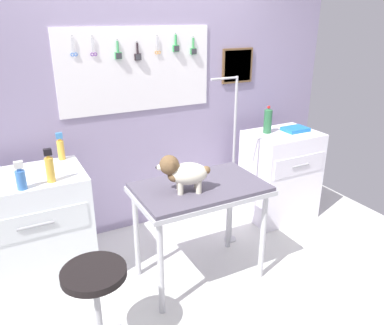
{
  "coord_description": "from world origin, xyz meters",
  "views": [
    {
      "loc": [
        -1.24,
        -2.0,
        1.99
      ],
      "look_at": [
        -0.07,
        0.25,
        1.0
      ],
      "focal_mm": 35.71,
      "sensor_mm": 36.0,
      "label": 1
    }
  ],
  "objects_px": {
    "dog": "(183,172)",
    "spray_bottle_tall": "(50,168)",
    "cabinet_right": "(280,175)",
    "counter_left": "(35,231)",
    "grooming_arm": "(232,170)",
    "stool": "(95,285)",
    "grooming_table": "(200,196)",
    "soda_bottle": "(268,121)"
  },
  "relations": [
    {
      "from": "grooming_table",
      "to": "soda_bottle",
      "type": "relative_size",
      "value": 3.7
    },
    {
      "from": "dog",
      "to": "spray_bottle_tall",
      "type": "relative_size",
      "value": 1.58
    },
    {
      "from": "cabinet_right",
      "to": "stool",
      "type": "relative_size",
      "value": 1.44
    },
    {
      "from": "counter_left",
      "to": "cabinet_right",
      "type": "relative_size",
      "value": 1.01
    },
    {
      "from": "dog",
      "to": "spray_bottle_tall",
      "type": "bearing_deg",
      "value": 156.36
    },
    {
      "from": "grooming_arm",
      "to": "dog",
      "type": "relative_size",
      "value": 4.03
    },
    {
      "from": "dog",
      "to": "cabinet_right",
      "type": "relative_size",
      "value": 0.42
    },
    {
      "from": "counter_left",
      "to": "cabinet_right",
      "type": "distance_m",
      "value": 2.36
    },
    {
      "from": "soda_bottle",
      "to": "grooming_arm",
      "type": "bearing_deg",
      "value": -154.97
    },
    {
      "from": "cabinet_right",
      "to": "soda_bottle",
      "type": "relative_size",
      "value": 3.4
    },
    {
      "from": "dog",
      "to": "grooming_arm",
      "type": "bearing_deg",
      "value": 28.55
    },
    {
      "from": "counter_left",
      "to": "spray_bottle_tall",
      "type": "relative_size",
      "value": 3.79
    },
    {
      "from": "dog",
      "to": "stool",
      "type": "distance_m",
      "value": 0.93
    },
    {
      "from": "cabinet_right",
      "to": "soda_bottle",
      "type": "height_order",
      "value": "soda_bottle"
    },
    {
      "from": "dog",
      "to": "stool",
      "type": "height_order",
      "value": "dog"
    },
    {
      "from": "counter_left",
      "to": "soda_bottle",
      "type": "distance_m",
      "value": 2.28
    },
    {
      "from": "dog",
      "to": "soda_bottle",
      "type": "relative_size",
      "value": 1.43
    },
    {
      "from": "stool",
      "to": "soda_bottle",
      "type": "relative_size",
      "value": 2.35
    },
    {
      "from": "dog",
      "to": "counter_left",
      "type": "distance_m",
      "value": 1.23
    },
    {
      "from": "grooming_table",
      "to": "dog",
      "type": "height_order",
      "value": "dog"
    },
    {
      "from": "grooming_table",
      "to": "cabinet_right",
      "type": "xyz_separation_m",
      "value": [
        1.22,
        0.51,
        -0.27
      ]
    },
    {
      "from": "cabinet_right",
      "to": "spray_bottle_tall",
      "type": "distance_m",
      "value": 2.28
    },
    {
      "from": "stool",
      "to": "grooming_table",
      "type": "bearing_deg",
      "value": 23.34
    },
    {
      "from": "dog",
      "to": "cabinet_right",
      "type": "xyz_separation_m",
      "value": [
        1.38,
        0.55,
        -0.5
      ]
    },
    {
      "from": "grooming_arm",
      "to": "soda_bottle",
      "type": "relative_size",
      "value": 5.75
    },
    {
      "from": "dog",
      "to": "counter_left",
      "type": "bearing_deg",
      "value": 150.79
    },
    {
      "from": "counter_left",
      "to": "stool",
      "type": "height_order",
      "value": "counter_left"
    },
    {
      "from": "grooming_arm",
      "to": "soda_bottle",
      "type": "bearing_deg",
      "value": 25.03
    },
    {
      "from": "dog",
      "to": "counter_left",
      "type": "height_order",
      "value": "dog"
    },
    {
      "from": "cabinet_right",
      "to": "soda_bottle",
      "type": "bearing_deg",
      "value": 153.66
    },
    {
      "from": "grooming_arm",
      "to": "dog",
      "type": "xyz_separation_m",
      "value": [
        -0.66,
        -0.36,
        0.24
      ]
    },
    {
      "from": "stool",
      "to": "spray_bottle_tall",
      "type": "distance_m",
      "value": 0.87
    },
    {
      "from": "grooming_arm",
      "to": "spray_bottle_tall",
      "type": "relative_size",
      "value": 6.36
    },
    {
      "from": "grooming_arm",
      "to": "stool",
      "type": "relative_size",
      "value": 2.44
    },
    {
      "from": "cabinet_right",
      "to": "grooming_arm",
      "type": "bearing_deg",
      "value": -165.0
    },
    {
      "from": "counter_left",
      "to": "stool",
      "type": "relative_size",
      "value": 1.46
    },
    {
      "from": "grooming_arm",
      "to": "dog",
      "type": "bearing_deg",
      "value": -151.45
    },
    {
      "from": "dog",
      "to": "soda_bottle",
      "type": "bearing_deg",
      "value": 26.94
    },
    {
      "from": "soda_bottle",
      "to": "cabinet_right",
      "type": "bearing_deg",
      "value": -26.34
    },
    {
      "from": "grooming_arm",
      "to": "stool",
      "type": "distance_m",
      "value": 1.59
    },
    {
      "from": "grooming_arm",
      "to": "counter_left",
      "type": "xyz_separation_m",
      "value": [
        -1.64,
        0.19,
        -0.25
      ]
    },
    {
      "from": "counter_left",
      "to": "spray_bottle_tall",
      "type": "distance_m",
      "value": 0.61
    }
  ]
}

